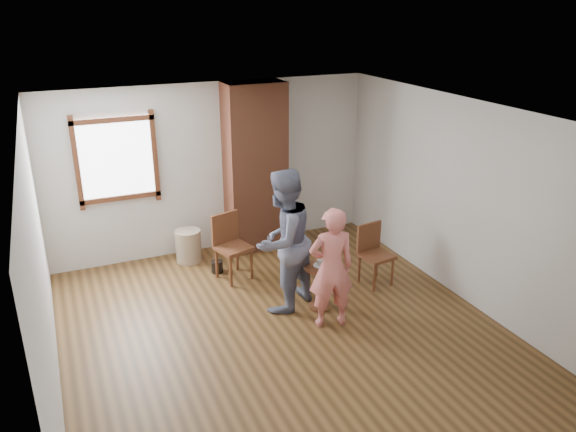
% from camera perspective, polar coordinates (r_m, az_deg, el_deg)
% --- Properties ---
extents(ground, '(5.50, 5.50, 0.00)m').
position_cam_1_polar(ground, '(6.83, -0.36, -11.79)').
color(ground, brown).
rests_on(ground, ground).
extents(room_shell, '(5.04, 5.52, 2.62)m').
position_cam_1_polar(room_shell, '(6.55, -2.96, 4.23)').
color(room_shell, silver).
rests_on(room_shell, ground).
extents(brick_chimney, '(0.90, 0.50, 2.60)m').
position_cam_1_polar(brick_chimney, '(8.62, -3.34, 4.88)').
color(brick_chimney, '#995336').
rests_on(brick_chimney, ground).
extents(stoneware_crock, '(0.41, 0.41, 0.49)m').
position_cam_1_polar(stoneware_crock, '(8.58, -10.09, -2.99)').
color(stoneware_crock, tan).
rests_on(stoneware_crock, ground).
extents(dark_pot, '(0.22, 0.22, 0.17)m').
position_cam_1_polar(dark_pot, '(8.24, -7.21, -5.11)').
color(dark_pot, black).
rests_on(dark_pot, ground).
extents(dining_chair_left, '(0.54, 0.54, 0.93)m').
position_cam_1_polar(dining_chair_left, '(7.92, -5.90, -2.70)').
color(dining_chair_left, brown).
rests_on(dining_chair_left, ground).
extents(dining_chair_right, '(0.45, 0.45, 0.85)m').
position_cam_1_polar(dining_chair_right, '(7.82, 8.66, -3.51)').
color(dining_chair_right, brown).
rests_on(dining_chair_right, ground).
extents(side_table, '(0.40, 0.40, 0.60)m').
position_cam_1_polar(side_table, '(7.15, 3.26, -6.46)').
color(side_table, brown).
rests_on(side_table, ground).
extents(cake_plate, '(0.18, 0.18, 0.01)m').
position_cam_1_polar(cake_plate, '(7.06, 3.29, -5.02)').
color(cake_plate, white).
rests_on(cake_plate, side_table).
extents(cake_slice, '(0.08, 0.07, 0.06)m').
position_cam_1_polar(cake_slice, '(7.04, 3.37, -4.76)').
color(cake_slice, white).
rests_on(cake_slice, cake_plate).
extents(man, '(1.12, 1.05, 1.84)m').
position_cam_1_polar(man, '(6.94, -0.52, -2.56)').
color(man, '#151D3B').
rests_on(man, ground).
extents(person_pink, '(0.61, 0.46, 1.51)m').
position_cam_1_polar(person_pink, '(6.65, 4.42, -5.29)').
color(person_pink, '#ED7B76').
rests_on(person_pink, ground).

